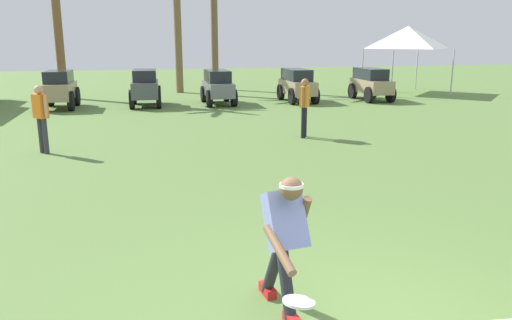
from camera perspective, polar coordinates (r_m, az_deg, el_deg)
frisbee_thrower at (r=4.67m, az=3.29°, el=-8.82°), size 0.47×1.14×1.41m
frisbee_in_flight at (r=4.10m, az=4.91°, el=-15.86°), size 0.37×0.37×0.06m
teammate_near_sideline at (r=12.33m, az=-23.38°, el=4.98°), size 0.38×0.42×1.56m
teammate_midfield at (r=13.26m, az=5.56°, el=6.59°), size 0.35×0.46×1.56m
parked_car_slot_a at (r=20.24m, az=-21.55°, el=7.60°), size 1.23×2.38×1.40m
parked_car_slot_b at (r=19.99m, az=-12.54°, el=8.16°), size 1.28×2.40×1.40m
parked_car_slot_c at (r=20.18m, az=-4.38°, el=8.44°), size 1.14×2.40×1.34m
parked_car_slot_d at (r=20.96m, az=4.73°, el=8.63°), size 1.15×2.40×1.34m
parked_car_slot_e at (r=21.94m, az=13.01°, el=8.56°), size 1.18×2.42×1.34m
palm_tree_left_of_centre at (r=24.70m, az=-9.02°, el=16.03°), size 3.77×3.25×5.99m
palm_tree_right_of_centre at (r=26.19m, az=-4.89°, el=17.65°), size 3.16×3.18×7.43m
event_tent at (r=25.29m, az=16.95°, el=13.27°), size 3.19×3.19×3.14m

